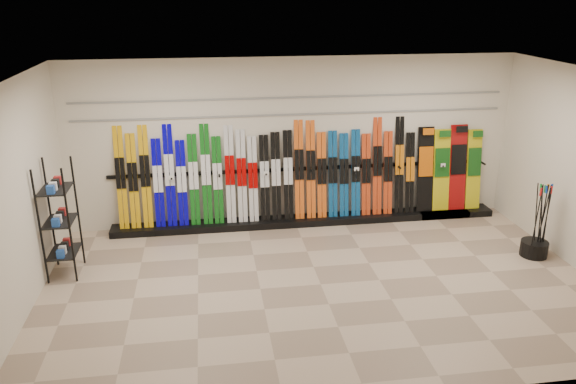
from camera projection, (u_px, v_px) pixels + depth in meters
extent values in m
plane|color=gray|center=(321.00, 284.00, 8.21)|extent=(8.00, 8.00, 0.00)
plane|color=beige|center=(294.00, 142.00, 10.02)|extent=(8.00, 0.00, 8.00)
plane|color=beige|center=(15.00, 203.00, 7.14)|extent=(0.00, 5.00, 5.00)
plane|color=silver|center=(325.00, 78.00, 7.19)|extent=(8.00, 8.00, 0.00)
cube|color=black|center=(308.00, 220.00, 10.34)|extent=(8.00, 0.40, 0.12)
cube|color=#E5A80F|center=(121.00, 178.00, 9.65)|extent=(0.17, 0.29, 1.78)
cube|color=#E5A80F|center=(133.00, 181.00, 9.69)|extent=(0.17, 0.27, 1.65)
cube|color=#E5A80F|center=(145.00, 176.00, 9.70)|extent=(0.17, 0.30, 1.82)
cube|color=#0700B8|center=(158.00, 183.00, 9.76)|extent=(0.17, 0.26, 1.55)
cube|color=#0700B8|center=(170.00, 175.00, 9.76)|extent=(0.17, 0.30, 1.82)
cube|color=#0700B8|center=(182.00, 183.00, 9.82)|extent=(0.17, 0.25, 1.50)
cube|color=#116116|center=(194.00, 180.00, 9.83)|extent=(0.17, 0.27, 1.60)
cube|color=#116116|center=(206.00, 175.00, 9.85)|extent=(0.17, 0.29, 1.77)
cube|color=#116116|center=(218.00, 180.00, 9.90)|extent=(0.17, 0.26, 1.55)
cube|color=silver|center=(230.00, 175.00, 9.91)|extent=(0.17, 0.28, 1.73)
cube|color=silver|center=(242.00, 176.00, 9.95)|extent=(0.17, 0.27, 1.65)
cube|color=silver|center=(253.00, 179.00, 9.99)|extent=(0.17, 0.25, 1.52)
cube|color=black|center=(265.00, 178.00, 10.01)|extent=(0.17, 0.26, 1.54)
cube|color=black|center=(276.00, 177.00, 10.04)|extent=(0.17, 0.26, 1.58)
cube|color=black|center=(288.00, 175.00, 10.07)|extent=(0.17, 0.27, 1.61)
cube|color=orange|center=(299.00, 169.00, 10.08)|extent=(0.17, 0.30, 1.81)
cube|color=orange|center=(311.00, 170.00, 10.11)|extent=(0.17, 0.29, 1.77)
cube|color=orange|center=(322.00, 175.00, 10.16)|extent=(0.17, 0.26, 1.55)
cube|color=#0D4A86|center=(333.00, 174.00, 10.18)|extent=(0.17, 0.26, 1.57)
cube|color=#0D4A86|center=(344.00, 175.00, 10.22)|extent=(0.17, 0.25, 1.52)
cube|color=#0D4A86|center=(356.00, 173.00, 10.24)|extent=(0.17, 0.26, 1.58)
cube|color=red|center=(366.00, 175.00, 10.28)|extent=(0.17, 0.25, 1.50)
cube|color=red|center=(377.00, 166.00, 10.28)|extent=(0.17, 0.30, 1.81)
cube|color=red|center=(388.00, 173.00, 10.33)|extent=(0.17, 0.25, 1.53)
cube|color=black|center=(399.00, 164.00, 10.33)|extent=(0.17, 0.30, 1.82)
cube|color=black|center=(410.00, 173.00, 10.39)|extent=(0.17, 0.25, 1.49)
cube|color=black|center=(425.00, 170.00, 10.43)|extent=(0.30, 0.24, 1.58)
cube|color=gold|center=(441.00, 170.00, 10.48)|extent=(0.32, 0.24, 1.53)
cube|color=#990C0C|center=(458.00, 168.00, 10.52)|extent=(0.32, 0.25, 1.60)
cube|color=gold|center=(474.00, 169.00, 10.57)|extent=(0.28, 0.23, 1.50)
cube|color=black|center=(60.00, 220.00, 8.25)|extent=(0.40, 0.60, 1.75)
cylinder|color=black|center=(534.00, 248.00, 9.06)|extent=(0.43, 0.43, 0.25)
cylinder|color=black|center=(536.00, 224.00, 8.78)|extent=(0.11, 0.10, 1.18)
cylinder|color=black|center=(542.00, 219.00, 8.96)|extent=(0.03, 0.05, 1.18)
cylinder|color=black|center=(546.00, 219.00, 8.96)|extent=(0.07, 0.05, 1.18)
cylinder|color=black|center=(536.00, 219.00, 8.97)|extent=(0.05, 0.14, 1.18)
cylinder|color=black|center=(546.00, 222.00, 8.86)|extent=(0.12, 0.11, 1.17)
cylinder|color=black|center=(543.00, 219.00, 8.96)|extent=(0.06, 0.09, 1.18)
cylinder|color=black|center=(541.00, 221.00, 8.88)|extent=(0.12, 0.10, 1.18)
cylinder|color=black|center=(540.00, 220.00, 8.92)|extent=(0.04, 0.12, 1.18)
cube|color=gray|center=(295.00, 115.00, 9.83)|extent=(7.60, 0.02, 0.03)
cube|color=gray|center=(295.00, 97.00, 9.73)|extent=(7.60, 0.02, 0.03)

